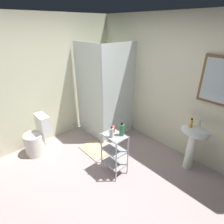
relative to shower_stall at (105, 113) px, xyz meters
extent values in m
cube|color=#A38F8F|center=(1.21, -1.23, -0.47)|extent=(4.20, 4.20, 0.02)
cube|color=beige|center=(1.21, 0.62, 0.79)|extent=(4.20, 0.10, 2.50)
cube|color=brown|center=(1.99, 0.55, 1.08)|extent=(0.56, 0.03, 0.72)
cube|color=silver|center=(1.99, 0.53, 1.08)|extent=(0.48, 0.01, 0.64)
cube|color=beige|center=(-0.64, -1.23, 0.79)|extent=(0.10, 4.20, 2.50)
cube|color=white|center=(-0.10, 0.10, -0.41)|extent=(0.90, 0.90, 0.10)
cube|color=silver|center=(-0.10, -0.35, 0.59)|extent=(0.90, 0.02, 1.90)
cube|color=silver|center=(0.35, 0.10, 0.59)|extent=(0.02, 0.90, 1.90)
cylinder|color=silver|center=(0.35, -0.35, 0.59)|extent=(0.04, 0.04, 1.90)
cylinder|color=silver|center=(-0.10, 0.10, -0.36)|extent=(0.08, 0.08, 0.00)
cylinder|color=white|center=(1.91, 0.29, -0.12)|extent=(0.15, 0.15, 0.68)
ellipsoid|color=white|center=(1.91, 0.29, 0.28)|extent=(0.46, 0.37, 0.13)
cylinder|color=silver|center=(1.91, 0.41, 0.40)|extent=(0.03, 0.03, 0.10)
cylinder|color=white|center=(-0.27, -1.54, -0.26)|extent=(0.37, 0.37, 0.40)
torus|color=white|center=(-0.27, -1.54, -0.05)|extent=(0.37, 0.37, 0.04)
cube|color=white|center=(-0.27, -1.33, 0.12)|extent=(0.35, 0.17, 0.36)
cylinder|color=silver|center=(0.94, -0.87, -0.09)|extent=(0.02, 0.02, 0.74)
cylinder|color=silver|center=(1.30, -0.87, -0.09)|extent=(0.02, 0.02, 0.74)
cylinder|color=silver|center=(0.94, -0.61, -0.09)|extent=(0.02, 0.02, 0.74)
cylinder|color=silver|center=(1.30, -0.61, -0.09)|extent=(0.02, 0.02, 0.74)
cube|color=#99999E|center=(1.12, -0.74, -0.28)|extent=(0.36, 0.26, 0.02)
cube|color=#99999E|center=(1.12, -0.74, -0.01)|extent=(0.36, 0.26, 0.02)
cube|color=#99999E|center=(1.12, -0.74, 0.27)|extent=(0.36, 0.26, 0.02)
cylinder|color=gold|center=(1.83, 0.27, 0.41)|extent=(0.05, 0.05, 0.13)
cylinder|color=black|center=(1.83, 0.27, 0.49)|extent=(0.03, 0.03, 0.03)
cylinder|color=white|center=(1.12, -0.80, 0.35)|extent=(0.06, 0.06, 0.15)
cylinder|color=#333338|center=(1.12, -0.80, 0.45)|extent=(0.03, 0.03, 0.04)
cylinder|color=#318C54|center=(1.19, -0.65, 0.37)|extent=(0.07, 0.07, 0.19)
cylinder|color=black|center=(1.19, -0.65, 0.48)|extent=(0.04, 0.04, 0.04)
cylinder|color=#B24742|center=(1.02, -0.69, 0.32)|extent=(0.07, 0.07, 0.10)
cube|color=tan|center=(0.42, -0.64, -0.45)|extent=(0.60, 0.40, 0.02)
camera|label=1|loc=(2.86, -2.35, 1.84)|focal=29.12mm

